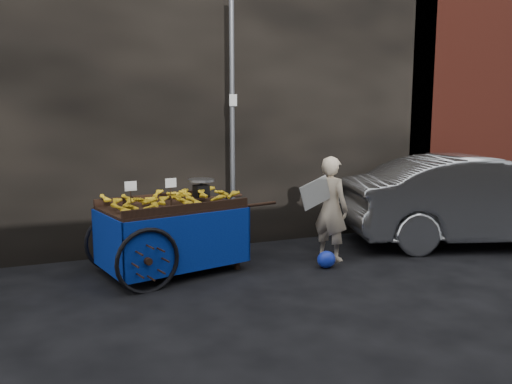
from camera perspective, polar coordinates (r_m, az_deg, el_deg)
name	(u,v)px	position (r m, az deg, el deg)	size (l,w,h in m)	color
ground	(244,275)	(6.91, -1.37, -9.46)	(80.00, 80.00, 0.00)	black
building_wall	(213,97)	(9.17, -4.95, 10.75)	(13.50, 2.00, 5.00)	black
street_pole	(232,126)	(7.90, -2.74, 7.58)	(0.12, 0.10, 4.00)	slate
banana_cart	(167,213)	(6.94, -10.08, -2.37)	(2.68, 1.64, 1.35)	black
vendor	(330,208)	(7.54, 8.50, -1.87)	(0.91, 0.68, 1.57)	beige
plastic_bag	(326,259)	(7.25, 8.04, -7.64)	(0.27, 0.22, 0.25)	#1A31C6
parked_car	(481,200)	(9.26, 24.35, -0.84)	(1.59, 4.56, 1.50)	silver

